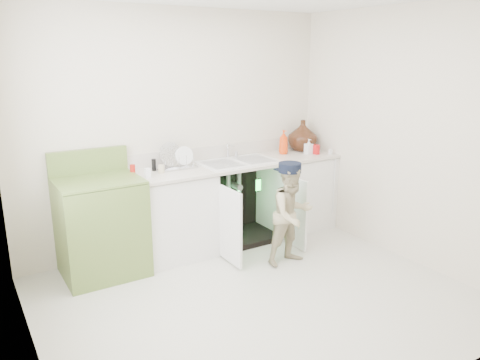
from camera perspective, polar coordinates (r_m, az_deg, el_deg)
name	(u,v)px	position (r m, az deg, el deg)	size (l,w,h in m)	color
ground	(257,297)	(4.17, 2.11, -14.12)	(3.50, 3.50, 0.00)	#BDB8A6
room_shell	(259,156)	(3.72, 2.30, 2.94)	(6.00, 5.50, 1.26)	beige
counter_run	(241,198)	(5.21, 0.15, -2.19)	(2.44, 1.02, 1.27)	silver
avocado_stove	(101,225)	(4.59, -16.58, -5.34)	(0.75, 0.65, 1.16)	olive
repair_worker	(292,213)	(4.63, 6.34, -4.08)	(0.51, 0.65, 1.03)	tan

